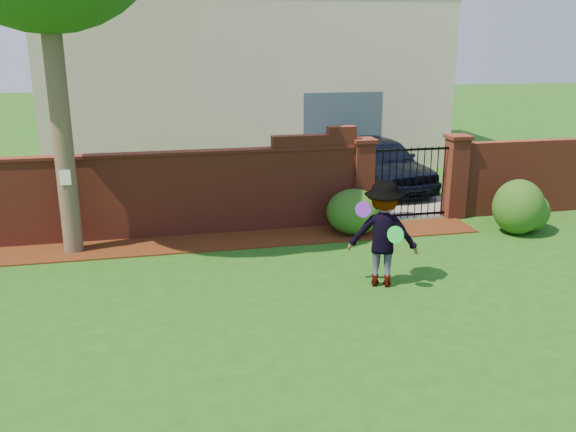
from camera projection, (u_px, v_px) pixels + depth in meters
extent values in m
cube|color=#1C4E13|center=(297.00, 308.00, 9.34)|extent=(80.00, 80.00, 0.01)
cube|color=#3C1A0A|center=(213.00, 242.00, 12.27)|extent=(11.10, 1.08, 0.03)
cube|color=maroon|center=(149.00, 197.00, 12.41)|extent=(8.70, 0.25, 1.70)
cube|color=maroon|center=(314.00, 142.00, 12.83)|extent=(1.80, 0.25, 0.30)
cube|color=maroon|center=(342.00, 130.00, 12.89)|extent=(0.60, 0.25, 0.16)
cube|color=maroon|center=(146.00, 154.00, 12.16)|extent=(8.70, 0.31, 0.06)
cube|color=maroon|center=(534.00, 176.00, 14.20)|extent=(4.00, 0.25, 1.70)
cube|color=maroon|center=(362.00, 183.00, 13.33)|extent=(0.42, 0.42, 1.80)
cube|color=maroon|center=(364.00, 140.00, 13.06)|extent=(0.50, 0.50, 0.08)
cube|color=maroon|center=(455.00, 178.00, 13.78)|extent=(0.42, 0.42, 1.80)
cube|color=maroon|center=(459.00, 137.00, 13.51)|extent=(0.50, 0.50, 0.08)
cylinder|color=black|center=(375.00, 185.00, 13.40)|extent=(0.02, 0.02, 1.60)
cylinder|color=black|center=(382.00, 185.00, 13.43)|extent=(0.02, 0.02, 1.60)
cylinder|color=black|center=(389.00, 184.00, 13.47)|extent=(0.02, 0.02, 1.60)
cylinder|color=black|center=(396.00, 184.00, 13.50)|extent=(0.02, 0.02, 1.60)
cylinder|color=black|center=(403.00, 183.00, 13.53)|extent=(0.02, 0.02, 1.60)
cylinder|color=black|center=(409.00, 183.00, 13.57)|extent=(0.02, 0.02, 1.60)
cylinder|color=black|center=(416.00, 183.00, 13.60)|extent=(0.02, 0.02, 1.60)
cylinder|color=black|center=(423.00, 182.00, 13.63)|extent=(0.02, 0.02, 1.60)
cylinder|color=black|center=(430.00, 182.00, 13.67)|extent=(0.02, 0.02, 1.60)
cylinder|color=black|center=(436.00, 182.00, 13.70)|extent=(0.02, 0.02, 1.60)
cylinder|color=black|center=(443.00, 181.00, 13.73)|extent=(0.02, 0.02, 1.60)
cube|color=black|center=(408.00, 215.00, 13.77)|extent=(1.78, 0.03, 0.05)
cube|color=black|center=(411.00, 150.00, 13.36)|extent=(1.78, 0.03, 0.05)
cube|color=gray|center=(352.00, 180.00, 17.55)|extent=(3.20, 8.00, 0.01)
cube|color=beige|center=(243.00, 67.00, 19.94)|extent=(12.00, 6.00, 6.00)
cube|color=#384C5B|center=(342.00, 133.00, 18.20)|extent=(2.40, 0.12, 2.40)
imported|color=black|center=(384.00, 164.00, 16.34)|extent=(2.30, 4.34, 1.41)
cylinder|color=#4E3C2F|center=(55.00, 64.00, 10.79)|extent=(0.36, 0.36, 7.00)
cube|color=white|center=(65.00, 178.00, 11.18)|extent=(0.20, 0.01, 0.28)
ellipsoid|color=#174A16|center=(354.00, 212.00, 12.72)|extent=(1.16, 1.16, 0.95)
ellipsoid|color=#174A16|center=(518.00, 207.00, 12.71)|extent=(1.05, 1.05, 1.15)
ellipsoid|color=#174A16|center=(525.00, 211.00, 12.91)|extent=(0.99, 0.99, 0.88)
imported|color=gray|center=(383.00, 235.00, 9.96)|extent=(1.30, 1.04, 1.76)
cylinder|color=#7221D1|center=(363.00, 209.00, 9.80)|extent=(0.26, 0.19, 0.26)
cylinder|color=green|center=(396.00, 235.00, 9.64)|extent=(0.24, 0.25, 0.28)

